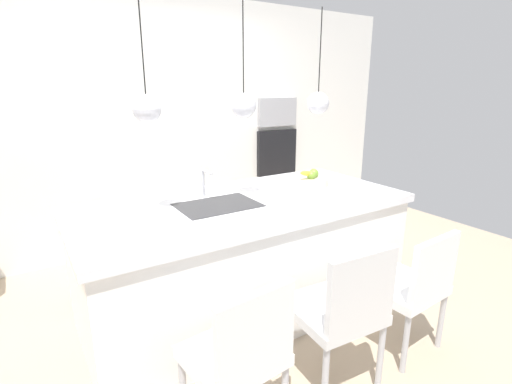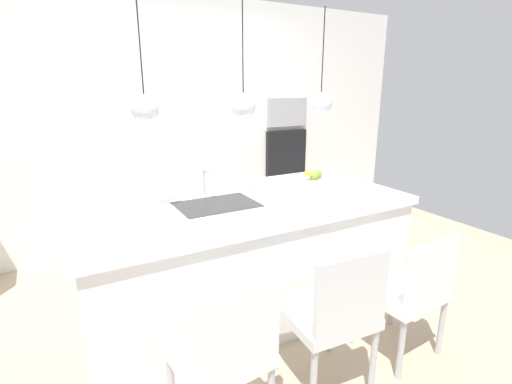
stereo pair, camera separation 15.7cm
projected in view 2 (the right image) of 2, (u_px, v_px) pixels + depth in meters
The scene contains 14 objects.
floor at pixel (245, 306), 3.04m from camera, with size 6.60×6.60×0.00m, color tan.
back_wall at pixel (174, 124), 4.08m from camera, with size 6.00×0.10×2.60m, color silver.
kitchen_island at pixel (245, 255), 2.92m from camera, with size 2.43×1.12×0.89m.
sink_basin at pixel (217, 205), 2.70m from camera, with size 0.56×0.40×0.02m, color #2D2D30.
faucet at pixel (205, 179), 2.84m from camera, with size 0.02×0.17×0.22m.
fruit_bowl at pixel (314, 181), 3.19m from camera, with size 0.31×0.31×0.15m.
microwave at pixel (287, 112), 4.65m from camera, with size 0.54×0.08×0.34m, color #9E9EA3.
oven at pixel (286, 153), 4.78m from camera, with size 0.56×0.08×0.56m, color black.
chair_near at pixel (225, 352), 1.79m from camera, with size 0.47×0.45×0.87m.
chair_middle at pixel (332, 311), 2.08m from camera, with size 0.49×0.50×0.91m.
chair_far at pixel (409, 288), 2.38m from camera, with size 0.49×0.48×0.84m.
pendant_light_left at pixel (145, 108), 2.30m from camera, with size 0.17×0.17×0.77m.
pendant_light_center at pixel (243, 105), 2.61m from camera, with size 0.17×0.17×0.77m.
pendant_light_right at pixel (321, 103), 2.92m from camera, with size 0.17×0.17×0.77m.
Camera 2 is at (-1.22, -2.39, 1.71)m, focal length 26.68 mm.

